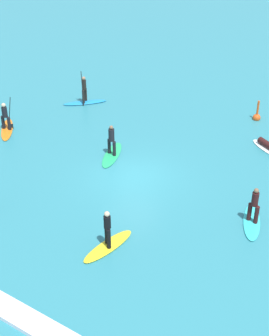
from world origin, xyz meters
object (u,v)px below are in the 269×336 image
at_px(surfer_on_blue_board, 85,97).
at_px(surfer_on_yellow_board, 108,240).
at_px(surfer_on_green_board, 112,149).
at_px(surfer_on_teal_board, 253,215).
at_px(surfer_on_orange_board, 6,123).
at_px(marker_buoy, 257,117).

distance_m(surfer_on_blue_board, surfer_on_yellow_board, 14.52).
xyz_separation_m(surfer_on_blue_board, surfer_on_green_board, (5.43, -4.57, 0.01)).
height_order(surfer_on_teal_board, surfer_on_yellow_board, same).
xyz_separation_m(surfer_on_teal_board, surfer_on_yellow_board, (-4.34, -4.82, -0.01)).
bearing_deg(surfer_on_yellow_board, surfer_on_orange_board, 73.02).
xyz_separation_m(surfer_on_green_board, marker_buoy, (4.87, 8.46, -0.23)).
bearing_deg(surfer_on_green_board, surfer_on_teal_board, 60.37).
relative_size(surfer_on_yellow_board, surfer_on_green_board, 0.97).
bearing_deg(surfer_on_green_board, marker_buoy, 129.94).
bearing_deg(surfer_on_green_board, surfer_on_yellow_board, 14.09).
relative_size(surfer_on_green_board, marker_buoy, 2.13).
distance_m(surfer_on_teal_board, surfer_on_orange_board, 15.52).
distance_m(surfer_on_orange_board, surfer_on_yellow_board, 12.36).
height_order(surfer_on_teal_board, surfer_on_blue_board, surfer_on_blue_board).
distance_m(surfer_on_yellow_board, surfer_on_green_board, 7.56).
xyz_separation_m(surfer_on_yellow_board, surfer_on_green_board, (-4.26, 6.25, 0.03)).
bearing_deg(surfer_on_green_board, surfer_on_orange_board, -102.26).
xyz_separation_m(surfer_on_teal_board, surfer_on_blue_board, (-14.03, 6.01, 0.01)).
height_order(surfer_on_orange_board, surfer_on_blue_board, surfer_on_blue_board).
bearing_deg(marker_buoy, surfer_on_yellow_board, -92.38).
bearing_deg(surfer_on_teal_board, marker_buoy, 178.38).
bearing_deg(surfer_on_blue_board, surfer_on_orange_board, 28.15).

